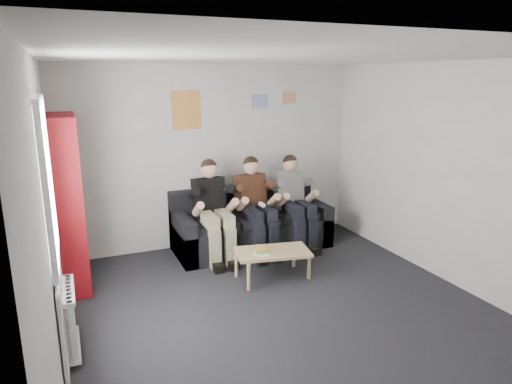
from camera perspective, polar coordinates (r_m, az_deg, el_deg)
room_shell at (r=4.62m, az=4.32°, el=-0.42°), size 5.00×5.00×5.00m
sofa at (r=6.88m, az=-0.67°, el=-4.37°), size 2.29×0.94×0.88m
bookshelf at (r=5.88m, az=-22.30°, el=-1.29°), size 0.31×0.94×2.10m
coffee_table at (r=5.85m, az=2.11°, el=-7.75°), size 0.93×0.51×0.37m
game_cases at (r=5.75m, az=0.68°, el=-7.46°), size 0.21×0.18×0.04m
person_left at (r=6.37m, az=-5.28°, el=-2.40°), size 0.43×0.92×1.40m
person_middle at (r=6.59m, az=0.01°, el=-1.80°), size 0.43×0.92×1.40m
person_right at (r=6.86m, az=4.92°, el=-1.28°), size 0.42×0.90×1.38m
radiator at (r=4.69m, az=-22.06°, el=-14.38°), size 0.10×0.64×0.60m
window at (r=4.42m, az=-23.84°, el=-6.68°), size 0.05×1.30×2.36m
poster_large at (r=6.68m, az=-8.72°, el=10.09°), size 0.42×0.01×0.55m
poster_blue at (r=7.05m, az=0.51°, el=11.28°), size 0.25×0.01×0.20m
poster_pink at (r=7.26m, az=4.20°, el=11.72°), size 0.22×0.01×0.18m
poster_sign at (r=6.54m, az=-13.97°, el=11.51°), size 0.20×0.01×0.14m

